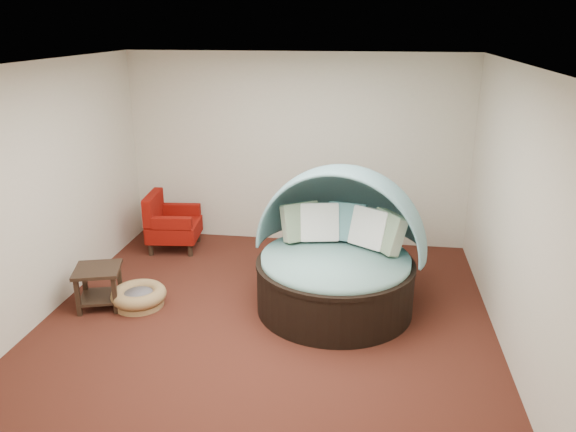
# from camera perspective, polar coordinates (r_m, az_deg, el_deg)

# --- Properties ---
(floor) EXTENTS (5.00, 5.00, 0.00)m
(floor) POSITION_cam_1_polar(r_m,az_deg,el_deg) (6.46, -2.13, -10.42)
(floor) COLOR #4E2016
(floor) RESTS_ON ground
(wall_back) EXTENTS (5.00, 0.00, 5.00)m
(wall_back) POSITION_cam_1_polar(r_m,az_deg,el_deg) (8.28, 0.90, 6.70)
(wall_back) COLOR beige
(wall_back) RESTS_ON floor
(wall_front) EXTENTS (5.00, 0.00, 5.00)m
(wall_front) POSITION_cam_1_polar(r_m,az_deg,el_deg) (3.66, -9.60, -10.31)
(wall_front) COLOR beige
(wall_front) RESTS_ON floor
(wall_left) EXTENTS (0.00, 5.00, 5.00)m
(wall_left) POSITION_cam_1_polar(r_m,az_deg,el_deg) (6.80, -23.49, 2.32)
(wall_left) COLOR beige
(wall_left) RESTS_ON floor
(wall_right) EXTENTS (0.00, 5.00, 5.00)m
(wall_right) POSITION_cam_1_polar(r_m,az_deg,el_deg) (5.98, 21.98, 0.34)
(wall_right) COLOR beige
(wall_right) RESTS_ON floor
(ceiling) EXTENTS (5.00, 5.00, 0.00)m
(ceiling) POSITION_cam_1_polar(r_m,az_deg,el_deg) (5.63, -2.49, 15.22)
(ceiling) COLOR white
(ceiling) RESTS_ON wall_back
(canopy_daybed) EXTENTS (2.18, 2.13, 1.67)m
(canopy_daybed) POSITION_cam_1_polar(r_m,az_deg,el_deg) (6.47, 5.12, -2.82)
(canopy_daybed) COLOR black
(canopy_daybed) RESTS_ON floor
(pet_basket) EXTENTS (0.80, 0.80, 0.22)m
(pet_basket) POSITION_cam_1_polar(r_m,az_deg,el_deg) (6.91, -14.91, -7.90)
(pet_basket) COLOR brown
(pet_basket) RESTS_ON floor
(red_armchair) EXTENTS (0.78, 0.79, 0.84)m
(red_armchair) POSITION_cam_1_polar(r_m,az_deg,el_deg) (8.40, -11.87, -0.75)
(red_armchair) COLOR black
(red_armchair) RESTS_ON floor
(side_table) EXTENTS (0.63, 0.63, 0.49)m
(side_table) POSITION_cam_1_polar(r_m,az_deg,el_deg) (6.95, -18.68, -6.34)
(side_table) COLOR black
(side_table) RESTS_ON floor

